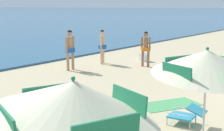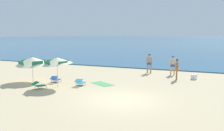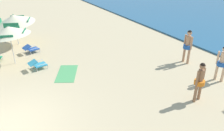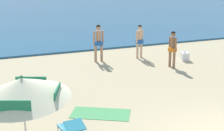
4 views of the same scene
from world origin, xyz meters
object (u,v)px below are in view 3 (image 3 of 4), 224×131
Objects in this scene: beach_umbrella_striped_second at (14,19)px; beach_towel at (67,73)px; person_wading_in at (222,61)px; lounge_chair_under_umbrella at (31,48)px; person_standing_near_shore at (200,79)px; lounge_chair_facing_sea at (38,64)px; beach_umbrella_striped_main at (9,31)px; person_standing_beside at (188,44)px.

beach_umbrella_striped_second reaches higher than beach_towel.
beach_umbrella_striped_second reaches higher than person_wading_in.
lounge_chair_under_umbrella is 0.57× the size of person_standing_near_shore.
person_wading_in is at bearing 53.82° from beach_towel.
lounge_chair_under_umbrella is 10.27m from person_wading_in.
lounge_chair_facing_sea reaches higher than beach_towel.
beach_towel is (-4.85, -3.68, -0.97)m from person_standing_near_shore.
beach_umbrella_striped_main is 3.07× the size of lounge_chair_under_umbrella.
lounge_chair_under_umbrella is 3.62m from beach_towel.
person_wading_in is at bearing -3.60° from person_standing_beside.
person_standing_near_shore is at bearing 28.42° from lounge_chair_under_umbrella.
beach_umbrella_striped_second reaches higher than lounge_chair_facing_sea.
lounge_chair_under_umbrella is 1.04× the size of lounge_chair_facing_sea.
lounge_chair_facing_sea is at bearing 34.64° from beach_umbrella_striped_main.
person_wading_in is (2.17, -0.14, -0.06)m from person_standing_beside.
lounge_chair_facing_sea is 0.51× the size of person_standing_beside.
person_standing_near_shore is 3.58m from person_standing_beside.
beach_umbrella_striped_second is 1.71× the size of person_standing_beside.
beach_umbrella_striped_main is 1.74× the size of person_wading_in.
person_wading_in is (6.76, 7.79, -0.83)m from beach_umbrella_striped_main.
beach_umbrella_striped_main is 0.95× the size of beach_umbrella_striped_second.
person_standing_beside is at bearing 64.79° from lounge_chair_facing_sea.
lounge_chair_facing_sea is 7.74m from person_standing_near_shore.
person_standing_near_shore is at bearing 38.05° from lounge_chair_facing_sea.
person_wading_in is (5.48, 6.91, 0.71)m from lounge_chair_facing_sea.
person_wading_in reaches higher than lounge_chair_facing_sea.
lounge_chair_under_umbrella is 0.53× the size of person_standing_beside.
beach_umbrella_striped_main is 2.19m from lounge_chair_facing_sea.
beach_umbrella_striped_second is at bearing -178.00° from lounge_chair_facing_sea.
person_standing_near_shore is (10.19, 4.90, -0.65)m from beach_umbrella_striped_second.
beach_umbrella_striped_main reaches higher than lounge_chair_under_umbrella.
beach_umbrella_striped_main is 3.19× the size of lounge_chair_facing_sea.
beach_towel is at bearing -142.86° from person_standing_near_shore.
person_standing_beside is at bearing 50.55° from lounge_chair_under_umbrella.
beach_umbrella_striped_main is at bearing -47.57° from lounge_chair_under_umbrella.
lounge_chair_facing_sea is 0.54× the size of person_wading_in.
beach_umbrella_striped_second is 1.84× the size of person_standing_near_shore.
lounge_chair_facing_sea is (2.29, -0.23, 0.00)m from lounge_chair_under_umbrella.
person_wading_in is 7.29m from beach_towel.
beach_umbrella_striped_second is 3.22× the size of lounge_chair_under_umbrella.
beach_umbrella_striped_main is at bearing -145.36° from lounge_chair_facing_sea.
lounge_chair_under_umbrella is (1.83, 0.37, -1.35)m from beach_umbrella_striped_second.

